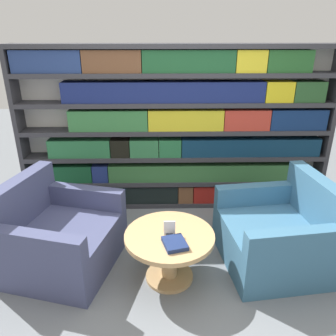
{
  "coord_description": "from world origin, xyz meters",
  "views": [
    {
      "loc": [
        -0.16,
        -2.18,
        2.02
      ],
      "look_at": [
        -0.1,
        0.74,
        0.8
      ],
      "focal_mm": 35.0,
      "sensor_mm": 36.0,
      "label": 1
    }
  ],
  "objects": [
    {
      "name": "armchair_left",
      "position": [
        -1.11,
        0.35,
        0.28
      ],
      "size": [
        1.11,
        1.13,
        0.82
      ],
      "rotation": [
        0.0,
        0.0,
        1.31
      ],
      "color": "#42476B",
      "rests_on": "ground_plane"
    },
    {
      "name": "table_sign",
      "position": [
        -0.1,
        0.13,
        0.51
      ],
      "size": [
        0.1,
        0.06,
        0.13
      ],
      "color": "black",
      "rests_on": "coffee_table"
    },
    {
      "name": "bookshelf",
      "position": [
        0.03,
        1.51,
        0.94
      ],
      "size": [
        3.6,
        0.3,
        1.9
      ],
      "color": "silver",
      "rests_on": "ground_plane"
    },
    {
      "name": "armchair_right",
      "position": [
        0.91,
        0.34,
        0.28
      ],
      "size": [
        1.01,
        1.03,
        0.82
      ],
      "rotation": [
        0.0,
        0.0,
        -1.45
      ],
      "color": "#386684",
      "rests_on": "ground_plane"
    },
    {
      "name": "coffee_table",
      "position": [
        -0.1,
        0.13,
        0.32
      ],
      "size": [
        0.76,
        0.76,
        0.45
      ],
      "color": "tan",
      "rests_on": "ground_plane"
    },
    {
      "name": "ground_plane",
      "position": [
        0.0,
        0.0,
        0.0
      ],
      "size": [
        14.0,
        14.0,
        0.0
      ],
      "primitive_type": "plane",
      "color": "slate"
    },
    {
      "name": "stray_book",
      "position": [
        -0.06,
        -0.03,
        0.47
      ],
      "size": [
        0.22,
        0.24,
        0.04
      ],
      "color": "navy",
      "rests_on": "coffee_table"
    }
  ]
}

